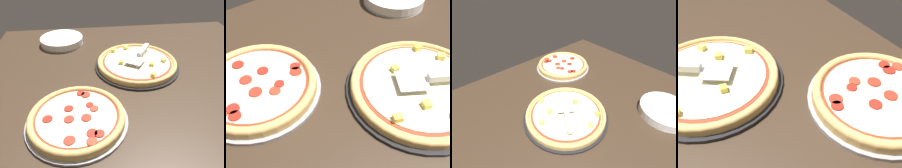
# 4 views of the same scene
# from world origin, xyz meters

# --- Properties ---
(ground_plane) EXTENTS (1.50, 1.15, 0.04)m
(ground_plane) POSITION_xyz_m (0.00, 0.00, -0.02)
(ground_plane) COLOR #38281C
(pizza_pan_front) EXTENTS (0.41, 0.41, 0.01)m
(pizza_pan_front) POSITION_xyz_m (-0.01, -0.02, 0.01)
(pizza_pan_front) COLOR black
(pizza_pan_front) RESTS_ON ground_plane
(pizza_front) EXTENTS (0.39, 0.39, 0.04)m
(pizza_front) POSITION_xyz_m (-0.01, -0.02, 0.02)
(pizza_front) COLOR #DBAD60
(pizza_front) RESTS_ON pizza_pan_front
(pizza_pan_back) EXTENTS (0.36, 0.36, 0.01)m
(pizza_pan_back) POSITION_xyz_m (0.28, 0.33, 0.01)
(pizza_pan_back) COLOR #939399
(pizza_pan_back) RESTS_ON ground_plane
(pizza_back) EXTENTS (0.34, 0.34, 0.03)m
(pizza_back) POSITION_xyz_m (0.28, 0.33, 0.03)
(pizza_back) COLOR #DBAD60
(pizza_back) RESTS_ON pizza_pan_back
(serving_spatula) EXTENTS (0.16, 0.20, 0.02)m
(serving_spatula) POSITION_xyz_m (-0.05, -0.07, 0.05)
(serving_spatula) COLOR silver
(serving_spatula) RESTS_ON pizza_front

